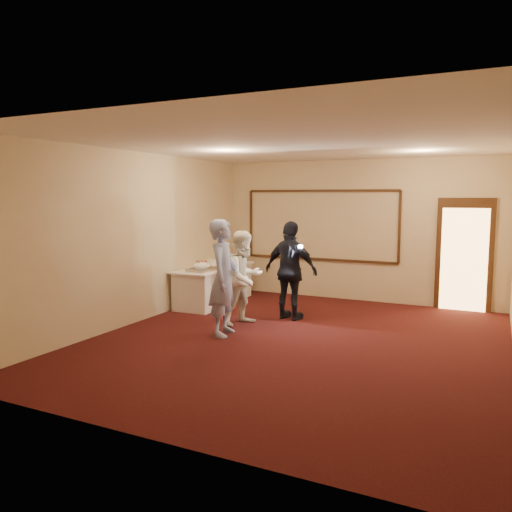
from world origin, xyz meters
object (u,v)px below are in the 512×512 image
(pavlova_tray, at_px, (201,267))
(cupcake_stand, at_px, (228,255))
(buffet_table, at_px, (214,285))
(tart, at_px, (212,268))
(woman, at_px, (244,278))
(plate_stack_b, at_px, (226,261))
(man, at_px, (224,278))
(guest, at_px, (291,271))
(plate_stack_a, at_px, (212,263))

(pavlova_tray, distance_m, cupcake_stand, 1.67)
(buffet_table, xyz_separation_m, tart, (0.15, -0.33, 0.41))
(cupcake_stand, distance_m, woman, 2.67)
(tart, bearing_deg, buffet_table, 113.84)
(pavlova_tray, relative_size, woman, 0.35)
(pavlova_tray, xyz_separation_m, plate_stack_b, (-0.05, 1.05, -0.01))
(buffet_table, relative_size, man, 1.18)
(buffet_table, xyz_separation_m, plate_stack_b, (0.11, 0.31, 0.46))
(cupcake_stand, xyz_separation_m, tart, (0.32, -1.23, -0.13))
(man, relative_size, guest, 1.04)
(buffet_table, relative_size, guest, 1.23)
(pavlova_tray, relative_size, plate_stack_b, 3.09)
(plate_stack_a, height_order, plate_stack_b, same)
(plate_stack_a, relative_size, plate_stack_b, 1.00)
(plate_stack_b, bearing_deg, guest, -26.16)
(woman, relative_size, guest, 0.92)
(cupcake_stand, xyz_separation_m, man, (1.55, -2.92, 0.01))
(man, distance_m, woman, 0.75)
(cupcake_stand, height_order, tart, cupcake_stand)
(plate_stack_b, distance_m, tart, 0.65)
(guest, bearing_deg, woman, 57.67)
(buffet_table, bearing_deg, guest, -17.05)
(buffet_table, xyz_separation_m, pavlova_tray, (0.15, -0.74, 0.47))
(cupcake_stand, height_order, man, man)
(plate_stack_b, bearing_deg, pavlova_tray, -87.34)
(plate_stack_b, bearing_deg, woman, -51.59)
(buffet_table, relative_size, plate_stack_a, 11.70)
(pavlova_tray, height_order, tart, pavlova_tray)
(plate_stack_a, relative_size, woman, 0.11)
(plate_stack_a, xyz_separation_m, plate_stack_b, (0.17, 0.28, -0.00))
(cupcake_stand, relative_size, plate_stack_b, 2.27)
(buffet_table, height_order, woman, woman)
(man, height_order, guest, man)
(pavlova_tray, bearing_deg, buffet_table, 101.80)
(guest, bearing_deg, cupcake_stand, -26.17)
(man, height_order, woman, man)
(plate_stack_a, relative_size, tart, 0.75)
(buffet_table, height_order, man, man)
(man, bearing_deg, guest, -33.64)
(plate_stack_b, xyz_separation_m, guest, (1.86, -0.91, 0.04))
(woman, xyz_separation_m, guest, (0.60, 0.68, 0.07))
(buffet_table, height_order, pavlova_tray, pavlova_tray)
(cupcake_stand, height_order, plate_stack_b, cupcake_stand)
(buffet_table, height_order, guest, guest)
(cupcake_stand, bearing_deg, guest, -35.01)
(cupcake_stand, relative_size, man, 0.23)
(cupcake_stand, xyz_separation_m, plate_stack_b, (0.28, -0.58, -0.07))
(cupcake_stand, height_order, plate_stack_a, cupcake_stand)
(guest, bearing_deg, tart, 0.40)
(plate_stack_a, bearing_deg, woman, -42.48)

